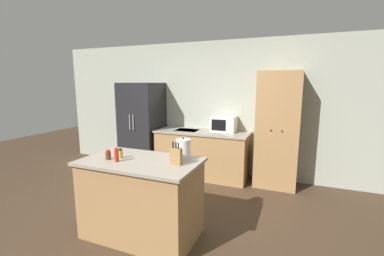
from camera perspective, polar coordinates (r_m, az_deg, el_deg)
name	(u,v)px	position (r m, az deg, el deg)	size (l,w,h in m)	color
ground_plane	(156,229)	(3.48, -7.90, -21.29)	(14.00, 14.00, 0.00)	#423021
wall_back	(214,109)	(5.14, 4.92, 4.33)	(7.20, 0.06, 2.60)	#9EA393
refrigerator	(143,127)	(5.45, -10.93, 0.30)	(0.76, 0.75, 1.81)	black
back_counter	(202,154)	(5.01, 2.25, -5.71)	(1.79, 0.68, 0.89)	#9E7547
pantry_cabinet	(278,130)	(4.66, 18.47, -0.45)	(0.70, 0.56, 2.00)	#9E7547
kitchen_island	(142,198)	(3.19, -11.13, -14.94)	(1.37, 0.80, 0.93)	#9E7547
microwave	(224,124)	(4.89, 7.11, 0.91)	(0.45, 0.35, 0.29)	white
knife_block	(176,156)	(2.78, -3.57, -6.23)	(0.12, 0.06, 0.25)	#9E7547
spice_bottle_tall_dark	(120,154)	(3.14, -15.61, -5.53)	(0.05, 0.05, 0.11)	gold
spice_bottle_short_red	(108,155)	(3.13, -18.13, -5.72)	(0.06, 0.06, 0.11)	#563319
spice_bottle_amber_oil	(117,155)	(3.01, -16.43, -5.82)	(0.05, 0.05, 0.16)	#B2281E
kettle	(183,149)	(2.98, -1.95, -4.71)	(0.17, 0.17, 0.26)	white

